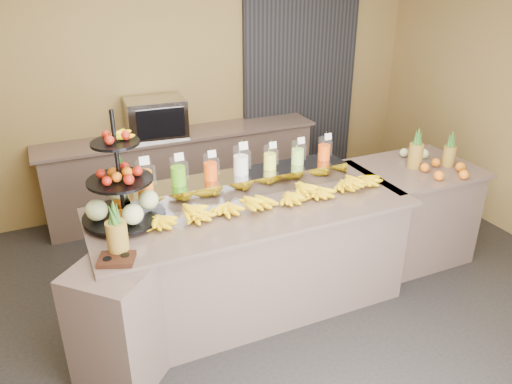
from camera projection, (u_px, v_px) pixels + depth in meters
ground at (267, 323)px, 4.02m from camera, size 6.00×6.00×0.00m
room_envelope at (248, 69)px, 3.94m from camera, size 6.04×5.02×2.82m
buffet_counter at (241, 262)px, 4.00m from camera, size 2.75×1.25×0.93m
right_counter at (410, 212)px, 4.78m from camera, size 1.08×0.88×0.93m
back_ledge at (183, 172)px, 5.68m from camera, size 3.10×0.55×0.93m
pitcher_tray at (241, 183)px, 4.08m from camera, size 1.85×0.30×0.15m
juice_pitcher_orange_a at (144, 178)px, 3.72m from camera, size 0.13×0.13×0.31m
juice_pitcher_green at (178, 173)px, 3.82m from camera, size 0.12×0.12×0.29m
juice_pitcher_orange_b at (210, 169)px, 3.92m from camera, size 0.11×0.12×0.27m
juice_pitcher_milk at (241, 162)px, 4.01m from camera, size 0.13×0.13×0.30m
juice_pitcher_lemon at (270, 159)px, 4.11m from camera, size 0.11×0.11×0.26m
juice_pitcher_lime at (298, 154)px, 4.21m from camera, size 0.11×0.11×0.27m
juice_pitcher_orange_c at (324, 150)px, 4.30m from camera, size 0.11×0.11×0.26m
banana_heap at (273, 195)px, 3.88m from camera, size 2.00×0.18×0.17m
fruit_stand at (127, 194)px, 3.57m from camera, size 0.72×0.72×0.83m
condiment_caddy at (117, 259)px, 3.15m from camera, size 0.27×0.24×0.03m
pineapple_left_a at (117, 234)px, 3.18m from camera, size 0.14×0.14×0.39m
pineapple_left_b at (123, 186)px, 3.81m from camera, size 0.14×0.14×0.42m
right_fruit_pile at (437, 163)px, 4.48m from camera, size 0.43×0.41×0.23m
oven_warmer at (156, 118)px, 5.30m from camera, size 0.64×0.47×0.41m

